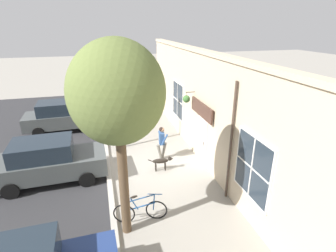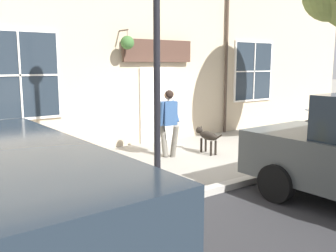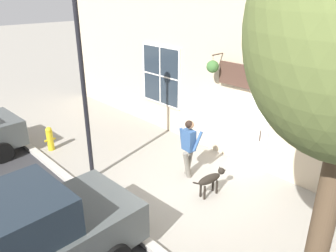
{
  "view_description": "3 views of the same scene",
  "coord_description": "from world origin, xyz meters",
  "px_view_note": "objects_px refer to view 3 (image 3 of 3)",
  "views": [
    {
      "loc": [
        2.04,
        10.04,
        5.98
      ],
      "look_at": [
        -0.97,
        -1.24,
        1.37
      ],
      "focal_mm": 28.0,
      "sensor_mm": 36.0,
      "label": 1
    },
    {
      "loc": [
        6.57,
        -5.72,
        2.2
      ],
      "look_at": [
        0.06,
        -1.05,
        0.87
      ],
      "focal_mm": 40.0,
      "sensor_mm": 36.0,
      "label": 2
    },
    {
      "loc": [
        5.16,
        4.61,
        4.68
      ],
      "look_at": [
        -1.15,
        -2.09,
        0.81
      ],
      "focal_mm": 35.0,
      "sensor_mm": 36.0,
      "label": 3
    }
  ],
  "objects_px": {
    "dog_on_leash": "(211,179)",
    "fire_hydrant": "(50,138)",
    "parked_car_mid_block": "(8,250)",
    "street_lamp": "(80,52)",
    "pedestrian_walking": "(189,144)"
  },
  "relations": [
    {
      "from": "parked_car_mid_block",
      "to": "street_lamp",
      "type": "height_order",
      "value": "street_lamp"
    },
    {
      "from": "dog_on_leash",
      "to": "street_lamp",
      "type": "xyz_separation_m",
      "value": [
        1.71,
        -2.64,
        2.92
      ]
    },
    {
      "from": "pedestrian_walking",
      "to": "street_lamp",
      "type": "xyz_separation_m",
      "value": [
        1.96,
        -1.66,
        2.4
      ]
    },
    {
      "from": "street_lamp",
      "to": "parked_car_mid_block",
      "type": "bearing_deg",
      "value": 38.51
    },
    {
      "from": "pedestrian_walking",
      "to": "street_lamp",
      "type": "relative_size",
      "value": 0.31
    },
    {
      "from": "dog_on_leash",
      "to": "fire_hydrant",
      "type": "distance_m",
      "value": 5.3
    },
    {
      "from": "dog_on_leash",
      "to": "parked_car_mid_block",
      "type": "height_order",
      "value": "parked_car_mid_block"
    },
    {
      "from": "parked_car_mid_block",
      "to": "dog_on_leash",
      "type": "bearing_deg",
      "value": 174.88
    },
    {
      "from": "pedestrian_walking",
      "to": "dog_on_leash",
      "type": "relative_size",
      "value": 1.47
    },
    {
      "from": "pedestrian_walking",
      "to": "fire_hydrant",
      "type": "xyz_separation_m",
      "value": [
        2.02,
        -4.0,
        -0.55
      ]
    },
    {
      "from": "pedestrian_walking",
      "to": "parked_car_mid_block",
      "type": "relative_size",
      "value": 0.37
    },
    {
      "from": "dog_on_leash",
      "to": "fire_hydrant",
      "type": "bearing_deg",
      "value": -70.43
    },
    {
      "from": "pedestrian_walking",
      "to": "dog_on_leash",
      "type": "bearing_deg",
      "value": 76.08
    },
    {
      "from": "street_lamp",
      "to": "fire_hydrant",
      "type": "distance_m",
      "value": 3.77
    },
    {
      "from": "street_lamp",
      "to": "fire_hydrant",
      "type": "relative_size",
      "value": 6.72
    }
  ]
}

